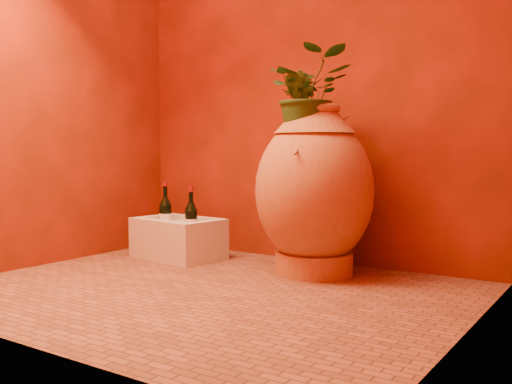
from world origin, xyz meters
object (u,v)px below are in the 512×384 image
Objects in this scene: wine_bottle_a at (191,220)px; wine_bottle_b at (166,216)px; wall_tap at (333,136)px; wine_bottle_c at (191,221)px; stone_basin at (178,239)px; amphora at (314,190)px.

wine_bottle_b is at bearing 168.60° from wine_bottle_a.
wine_bottle_c is at bearing -152.99° from wall_tap.
wine_bottle_c is at bearing -18.54° from stone_basin.
wine_bottle_b reaches higher than stone_basin.
wall_tap is at bearing 27.01° from wine_bottle_c.
wine_bottle_c is at bearing -49.37° from wine_bottle_a.
stone_basin is at bearing 161.46° from wine_bottle_c.
wine_bottle_b is 2.38× the size of wall_tap.
wine_bottle_b is (-1.09, -0.05, -0.21)m from amphora.
wine_bottle_b is 1.08× the size of wine_bottle_c.
wine_bottle_b is 0.30m from wine_bottle_c.
wine_bottle_b reaches higher than wine_bottle_c.
wine_bottle_c is 2.21× the size of wall_tap.
wine_bottle_a is (0.13, -0.03, 0.14)m from stone_basin.
stone_basin is at bearing -10.71° from wine_bottle_b.
wall_tap is at bearing 25.12° from wine_bottle_a.
amphora is 1.61× the size of stone_basin.
wine_bottle_c reaches higher than stone_basin.
wine_bottle_a is (-0.82, -0.10, -0.22)m from amphora.
stone_basin is at bearing -159.63° from wall_tap.
amphora is at bearing 6.97° from wine_bottle_a.
wine_bottle_b is (-0.13, 0.03, 0.14)m from stone_basin.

